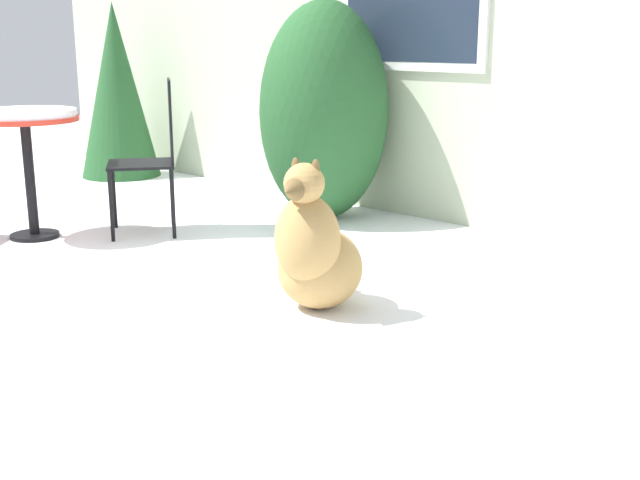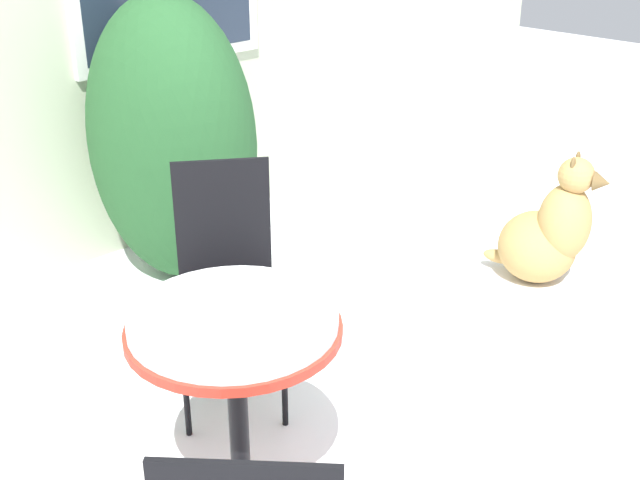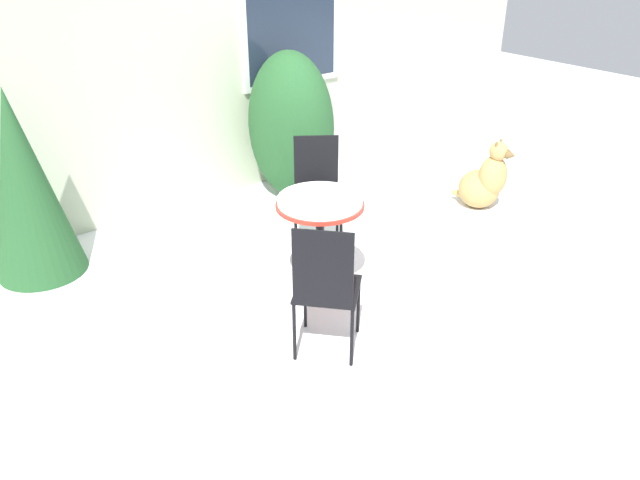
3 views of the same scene
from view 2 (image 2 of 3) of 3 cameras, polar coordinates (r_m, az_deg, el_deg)
The scene contains 5 objects.
ground_plane at distance 3.40m, azimuth 7.28°, elevation -11.48°, with size 16.00×16.00×0.00m, color white.
shrub_left at distance 4.21m, azimuth -10.51°, elevation 6.96°, with size 0.79×0.98×1.49m.
patio_table at distance 2.46m, azimuth -6.08°, elevation -7.58°, with size 0.66×0.66×0.81m.
patio_chair_near_table at distance 3.21m, azimuth -6.63°, elevation -2.64°, with size 0.58×0.58×0.99m.
dog at distance 4.36m, azimuth 15.92°, elevation 0.39°, with size 0.50×0.61×0.73m.
Camera 2 is at (-2.22, -1.63, 2.00)m, focal length 45.00 mm.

